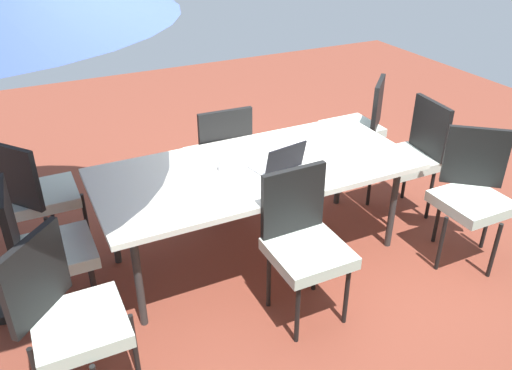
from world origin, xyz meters
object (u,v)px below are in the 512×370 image
Objects in this scene: chair_southeast at (36,192)px; dining_table at (256,172)px; chair_east at (43,246)px; chair_northeast at (68,314)px; chair_north at (304,240)px; laptop at (279,164)px; chair_northwest at (472,191)px; cup at (223,165)px; chair_south at (220,153)px; chair_west at (411,153)px; chair_southwest at (359,123)px.

dining_table is at bearing -153.95° from chair_southeast.
chair_east is 0.67m from chair_northeast.
laptop is at bearing 76.62° from chair_north.
chair_northwest reaches higher than cup.
laptop is at bearing -25.27° from chair_northeast.
laptop is at bearing -155.78° from chair_southeast.
chair_north is 1.40m from chair_northwest.
chair_east is 1.26m from cup.
chair_south reaches higher than cup.
chair_northeast is at bearing 141.98° from chair_southeast.
dining_table is 1.44m from chair_west.
laptop is (-1.54, -0.59, 0.25)m from chair_northeast.
chair_southwest and chair_southeast have the same top height.
chair_northeast is 2.74× the size of laptop.
chair_south reaches higher than dining_table.
chair_west is at bearing 24.04° from chair_north.
chair_southeast is 1.00× the size of chair_northeast.
chair_west and chair_northeast have the same top height.
chair_southwest is at bearing -127.78° from chair_southeast.
chair_north is at bearing -44.90° from chair_northeast.
laptop is at bearing -12.22° from chair_southwest.
chair_southwest is 1.00× the size of chair_southeast.
dining_table is 0.19m from laptop.
chair_south is 1.58m from chair_west.
dining_table is 6.31× the size of laptop.
dining_table is 1.59m from chair_northeast.
chair_northwest is (-1.40, 0.68, -0.15)m from dining_table.
dining_table is at bearing -83.78° from chair_west.
chair_southwest is at bearing -176.13° from chair_south.
chair_northwest is 1.43m from laptop.
chair_east is 1.00× the size of chair_northwest.
cup is at bearing -164.59° from chair_northwest.
chair_north is (1.42, 1.39, 0.00)m from chair_southwest.
chair_north is at bearing 92.54° from chair_south.
chair_west reaches higher than laptop.
dining_table is at bearing -85.72° from chair_east.
chair_southwest is 0.71m from chair_west.
chair_north is (-0.00, 0.67, -0.15)m from dining_table.
dining_table is 2.30× the size of chair_east.
chair_south is (-0.01, -1.36, 0.00)m from chair_north.
dining_table is 2.30× the size of chair_north.
chair_east is 1.00× the size of chair_northeast.
dining_table is 2.30× the size of chair_west.
chair_southeast is 1.00× the size of chair_east.
laptop is at bearing -78.60° from chair_west.
chair_south and chair_northeast have the same top height.
cup is at bearing 72.65° from chair_south.
laptop is (1.31, 0.12, 0.25)m from chair_west.
dining_table is at bearing 92.25° from chair_south.
laptop is 4.29× the size of cup.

